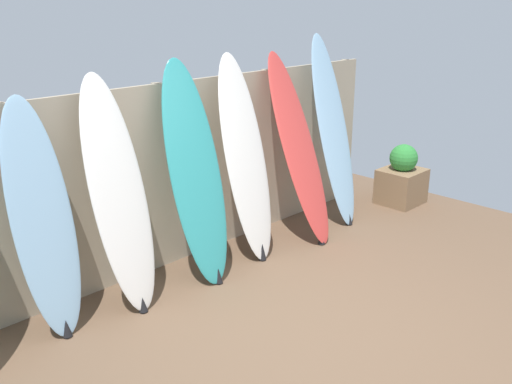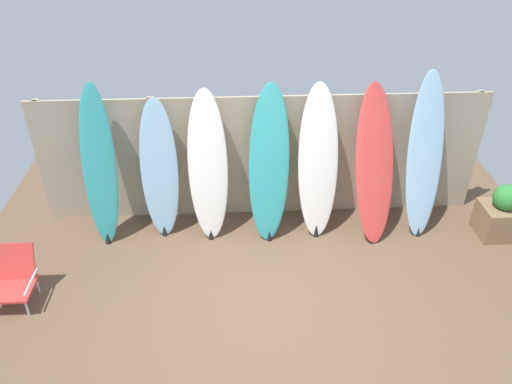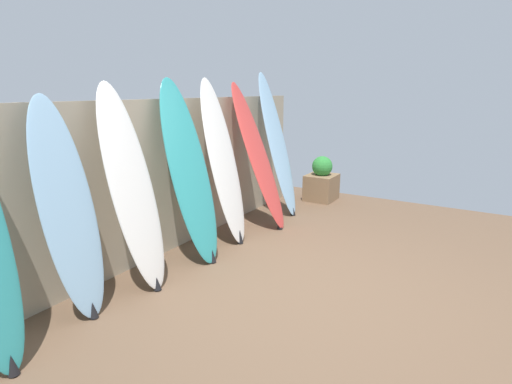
% 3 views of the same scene
% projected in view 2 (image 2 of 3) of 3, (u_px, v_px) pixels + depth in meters
% --- Properties ---
extents(ground, '(7.68, 7.68, 0.00)m').
position_uv_depth(ground, '(272.00, 312.00, 5.70)').
color(ground, brown).
extents(fence_back, '(6.08, 0.11, 1.80)m').
position_uv_depth(fence_back, '(262.00, 157.00, 6.89)').
color(fence_back, tan).
rests_on(fence_back, ground).
extents(surfboard_teal_0, '(0.44, 0.58, 2.10)m').
position_uv_depth(surfboard_teal_0, '(99.00, 168.00, 6.38)').
color(surfboard_teal_0, teal).
rests_on(surfboard_teal_0, ground).
extents(surfboard_skyblue_1, '(0.50, 0.45, 1.88)m').
position_uv_depth(surfboard_skyblue_1, '(159.00, 171.00, 6.53)').
color(surfboard_skyblue_1, '#8CB7D6').
rests_on(surfboard_skyblue_1, ground).
extents(surfboard_white_2, '(0.54, 0.60, 1.99)m').
position_uv_depth(surfboard_white_2, '(208.00, 167.00, 6.49)').
color(surfboard_white_2, white).
rests_on(surfboard_white_2, ground).
extents(surfboard_teal_3, '(0.61, 0.74, 2.04)m').
position_uv_depth(surfboard_teal_3, '(269.00, 165.00, 6.48)').
color(surfboard_teal_3, teal).
rests_on(surfboard_teal_3, ground).
extents(surfboard_white_4, '(0.54, 0.57, 2.05)m').
position_uv_depth(surfboard_white_4, '(318.00, 164.00, 6.51)').
color(surfboard_white_4, white).
rests_on(surfboard_white_4, ground).
extents(surfboard_red_5, '(0.56, 0.86, 2.01)m').
position_uv_depth(surfboard_red_5, '(374.00, 166.00, 6.50)').
color(surfboard_red_5, '#D13D38').
rests_on(surfboard_red_5, ground).
extents(surfboard_skyblue_6, '(0.49, 0.71, 2.17)m').
position_uv_depth(surfboard_skyblue_6, '(425.00, 157.00, 6.54)').
color(surfboard_skyblue_6, '#8CB7D6').
rests_on(surfboard_skyblue_6, ground).
extents(beach_chair, '(0.50, 0.56, 0.65)m').
position_uv_depth(beach_chair, '(13.00, 277.00, 5.71)').
color(beach_chair, silver).
rests_on(beach_chair, ground).
extents(planter_box, '(0.54, 0.49, 0.78)m').
position_uv_depth(planter_box, '(501.00, 214.00, 6.74)').
color(planter_box, '#846647').
rests_on(planter_box, ground).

